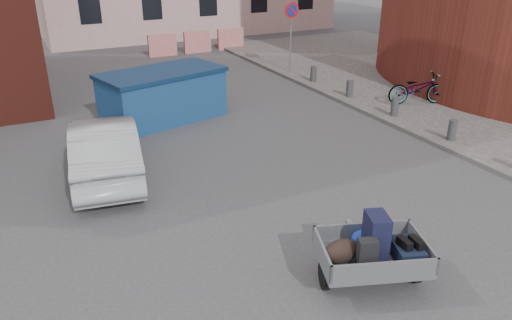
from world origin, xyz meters
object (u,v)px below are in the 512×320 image
trailer (372,251)px  bicycle (418,88)px  dumpster (163,95)px  silver_car (105,148)px

trailer → bicycle: bearing=62.6°
dumpster → silver_car: 3.89m
silver_car → bicycle: size_ratio=2.13×
silver_car → bicycle: 9.84m
trailer → bicycle: 9.54m
trailer → dumpster: bearing=113.1°
dumpster → bicycle: dumpster is taller
trailer → dumpster: (-0.48, 8.96, 0.13)m
silver_car → dumpster: bearing=-117.6°
dumpster → silver_car: size_ratio=0.96×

